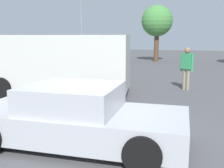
# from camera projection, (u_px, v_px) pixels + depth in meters

# --- Properties ---
(ground_plane) EXTENTS (80.00, 80.00, 0.00)m
(ground_plane) POSITION_uv_depth(u_px,v_px,m) (95.00, 140.00, 5.59)
(ground_plane) COLOR #515154
(sedan_foreground) EXTENTS (4.39, 2.16, 1.21)m
(sedan_foreground) POSITION_uv_depth(u_px,v_px,m) (77.00, 117.00, 5.31)
(sedan_foreground) COLOR #B7BABF
(sedan_foreground) RESTS_ON ground_plane
(van_white) EXTENTS (5.26, 3.09, 2.20)m
(van_white) POSITION_uv_depth(u_px,v_px,m) (62.00, 63.00, 9.85)
(van_white) COLOR silver
(van_white) RESTS_ON ground_plane
(pedestrian) EXTENTS (0.51, 0.40, 1.73)m
(pedestrian) POSITION_uv_depth(u_px,v_px,m) (187.00, 65.00, 10.71)
(pedestrian) COLOR gray
(pedestrian) RESTS_ON ground_plane
(light_post_near) EXTENTS (0.44, 0.44, 7.69)m
(light_post_near) POSITION_uv_depth(u_px,v_px,m) (81.00, 7.00, 26.94)
(light_post_near) COLOR gray
(light_post_near) RESTS_ON ground_plane
(tree_back_left) EXTENTS (2.69, 2.69, 4.86)m
(tree_back_left) POSITION_uv_depth(u_px,v_px,m) (157.00, 21.00, 22.98)
(tree_back_left) COLOR brown
(tree_back_left) RESTS_ON ground_plane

